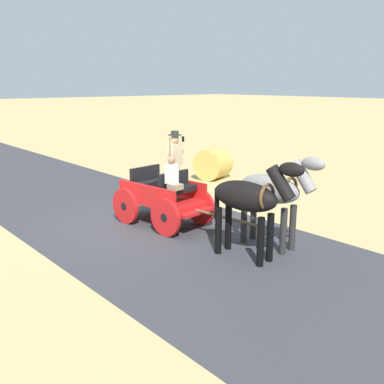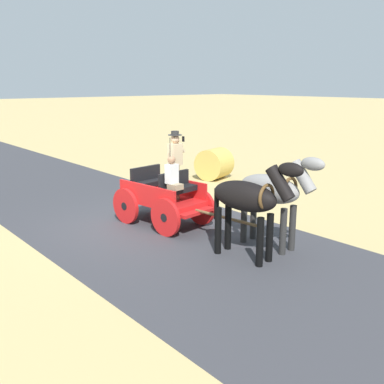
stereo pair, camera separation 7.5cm
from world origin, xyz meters
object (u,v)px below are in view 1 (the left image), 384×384
object	(u,v)px
horse_drawn_carriage	(165,195)
horse_near_side	(273,191)
horse_off_side	(249,199)
hay_bale	(213,164)

from	to	relation	value
horse_drawn_carriage	horse_near_side	world-z (taller)	horse_drawn_carriage
horse_near_side	horse_off_side	size ratio (longest dim) A/B	1.00
horse_near_side	horse_drawn_carriage	bearing A→B (deg)	-74.69
horse_drawn_carriage	horse_off_side	size ratio (longest dim) A/B	2.04
horse_off_side	hay_bale	bearing A→B (deg)	-128.15
horse_near_side	hay_bale	distance (m)	7.64
horse_near_side	horse_off_side	distance (m)	0.92
horse_drawn_carriage	horse_off_side	distance (m)	3.11
horse_off_side	hay_bale	world-z (taller)	horse_off_side
horse_near_side	horse_off_side	world-z (taller)	same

